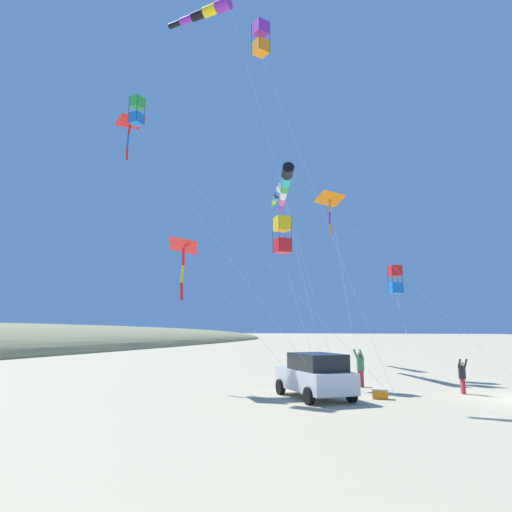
{
  "coord_description": "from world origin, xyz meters",
  "views": [
    {
      "loc": [
        -4.14,
        -21.66,
        2.84
      ],
      "look_at": [
        -12.93,
        3.38,
        7.12
      ],
      "focal_mm": 32.03,
      "sensor_mm": 36.0,
      "label": 1
    }
  ],
  "objects": [
    {
      "name": "kite_windsock_blue_topmost",
      "position": [
        -15.53,
        16.97,
        15.11
      ],
      "size": [
        8.28,
        16.56,
        15.59
      ],
      "color": "white",
      "rests_on": "ground_plane"
    },
    {
      "name": "kite_box_teal_far_right",
      "position": [
        -5.29,
        7.43,
        5.86
      ],
      "size": [
        1.68,
        7.84,
        6.72
      ],
      "color": "red",
      "rests_on": "ground_plane"
    },
    {
      "name": "person_adult_flyer",
      "position": [
        -6.97,
        2.24,
        1.03
      ],
      "size": [
        0.57,
        0.66,
        1.89
      ],
      "color": "#B72833",
      "rests_on": "ground_plane"
    },
    {
      "name": "kite_box_rainbow_low_near",
      "position": [
        -10.56,
        -2.67,
        16.71
      ],
      "size": [
        5.74,
        3.2,
        17.54
      ],
      "color": "purple",
      "rests_on": "ground_plane"
    },
    {
      "name": "kite_box_magenta_far_left",
      "position": [
        -18.37,
        -1.28,
        14.94
      ],
      "size": [
        13.5,
        0.75,
        15.76
      ],
      "color": "green",
      "rests_on": "ground_plane"
    },
    {
      "name": "kite_windsock_yellow_midlevel",
      "position": [
        -14.73,
        -0.04,
        21.08
      ],
      "size": [
        9.83,
        1.05,
        21.5
      ],
      "color": "purple",
      "rests_on": "ground_plane"
    },
    {
      "name": "kite_delta_long_streamer_left",
      "position": [
        -9.13,
        7.34,
        11.26
      ],
      "size": [
        3.51,
        8.25,
        11.79
      ],
      "color": "orange",
      "rests_on": "ground_plane"
    },
    {
      "name": "kite_box_white_trailing",
      "position": [
        -10.91,
        1.98,
        7.98
      ],
      "size": [
        3.26,
        3.81,
        8.98
      ],
      "color": "yellow",
      "rests_on": "ground_plane"
    },
    {
      "name": "kite_windsock_striped_overhead",
      "position": [
        -12.75,
        9.39,
        13.34
      ],
      "size": [
        15.06,
        9.96,
        14.16
      ],
      "color": "black",
      "rests_on": "ground_plane"
    },
    {
      "name": "cooler_box",
      "position": [
        -5.75,
        -1.53,
        0.21
      ],
      "size": [
        0.62,
        0.42,
        0.42
      ],
      "color": "orange",
      "rests_on": "ground_plane"
    },
    {
      "name": "person_child_green_jacket",
      "position": [
        -2.37,
        1.2,
        0.85
      ],
      "size": [
        0.44,
        0.52,
        1.56
      ],
      "color": "#B72833",
      "rests_on": "ground_plane"
    },
    {
      "name": "parked_car",
      "position": [
        -8.32,
        -2.32,
        0.95
      ],
      "size": [
        4.11,
        4.53,
        1.85
      ],
      "color": "silver",
      "rests_on": "ground_plane"
    },
    {
      "name": "kite_delta_long_streamer_right",
      "position": [
        -14.95,
        -1.68,
        6.94
      ],
      "size": [
        7.6,
        2.07,
        7.45
      ],
      "color": "red",
      "rests_on": "ground_plane"
    },
    {
      "name": "kite_delta_small_distant",
      "position": [
        -20.16,
        0.69,
        15.45
      ],
      "size": [
        14.01,
        5.53,
        15.82
      ],
      "color": "red",
      "rests_on": "ground_plane"
    }
  ]
}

